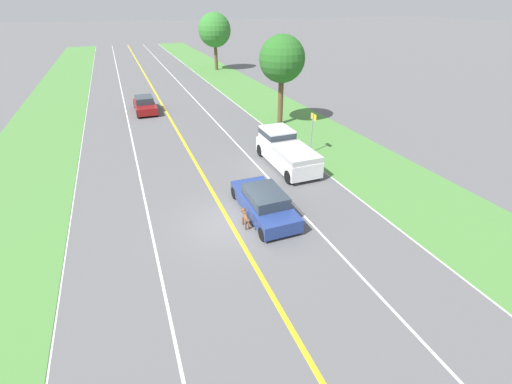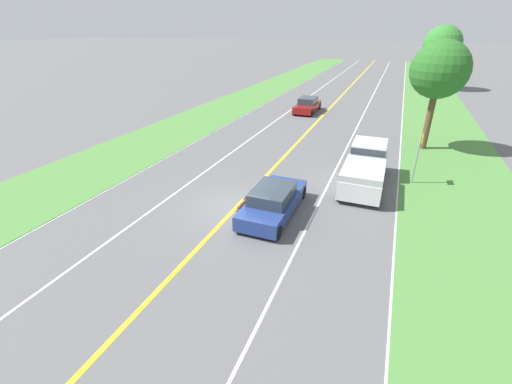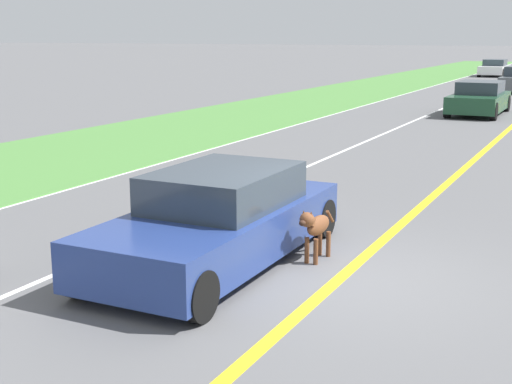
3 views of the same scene
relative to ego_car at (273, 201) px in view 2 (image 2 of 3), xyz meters
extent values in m
plane|color=#5B5B5E|center=(-1.77, -0.17, -0.62)|extent=(400.00, 400.00, 0.00)
cube|color=yellow|center=(-1.77, -0.17, -0.61)|extent=(0.18, 160.00, 0.01)
cube|color=white|center=(5.23, -0.17, -0.61)|extent=(0.14, 160.00, 0.01)
cube|color=white|center=(-8.77, -0.17, -0.61)|extent=(0.14, 160.00, 0.01)
cube|color=white|center=(1.73, -0.17, -0.61)|extent=(0.10, 160.00, 0.01)
cube|color=white|center=(-5.27, -0.17, -0.61)|extent=(0.10, 160.00, 0.01)
cube|color=#4C843D|center=(8.23, -0.17, -0.60)|extent=(6.00, 160.00, 0.03)
cube|color=#4C843D|center=(-11.77, -0.17, -0.60)|extent=(6.00, 160.00, 0.03)
cube|color=navy|center=(0.00, 0.05, -0.13)|extent=(1.85, 4.65, 0.64)
cube|color=#2D3842|center=(0.00, -0.14, 0.45)|extent=(1.59, 2.23, 0.52)
cylinder|color=black|center=(0.84, 1.98, -0.31)|extent=(0.22, 0.61, 0.61)
cylinder|color=black|center=(0.84, -1.89, -0.31)|extent=(0.22, 0.61, 0.61)
cylinder|color=black|center=(-0.84, 1.98, -0.31)|extent=(0.22, 0.61, 0.61)
cylinder|color=black|center=(-0.84, -1.89, -0.31)|extent=(0.22, 0.61, 0.61)
ellipsoid|color=brown|center=(-1.21, -0.72, -0.11)|extent=(0.23, 0.63, 0.28)
cylinder|color=brown|center=(-1.13, -0.51, -0.43)|extent=(0.07, 0.07, 0.37)
cylinder|color=brown|center=(-1.15, -0.94, -0.43)|extent=(0.07, 0.07, 0.37)
cylinder|color=brown|center=(-1.27, -0.50, -0.43)|extent=(0.07, 0.07, 0.37)
cylinder|color=brown|center=(-1.29, -0.93, -0.43)|extent=(0.07, 0.07, 0.37)
cylinder|color=brown|center=(-1.19, -0.46, 0.00)|extent=(0.14, 0.18, 0.16)
sphere|color=brown|center=(-1.19, -0.35, 0.06)|extent=(0.22, 0.22, 0.21)
ellipsoid|color=#331E14|center=(-1.18, -0.21, 0.05)|extent=(0.10, 0.10, 0.08)
cone|color=#55301C|center=(-1.13, -0.37, 0.14)|extent=(0.07, 0.07, 0.09)
cone|color=#55301C|center=(-1.25, -0.36, 0.14)|extent=(0.07, 0.07, 0.09)
cylinder|color=brown|center=(-1.24, -1.13, -0.06)|extent=(0.06, 0.23, 0.23)
cube|color=silver|center=(3.43, 4.58, 0.08)|extent=(1.99, 5.35, 0.93)
cube|color=silver|center=(3.43, 6.13, 0.94)|extent=(1.75, 2.02, 0.79)
cube|color=#2D3842|center=(3.43, 6.13, 1.06)|extent=(1.77, 2.04, 0.35)
cube|color=beige|center=(3.43, 3.46, 0.71)|extent=(1.95, 3.04, 0.32)
cylinder|color=black|center=(4.34, 6.71, -0.23)|extent=(0.22, 0.78, 0.78)
cylinder|color=black|center=(4.34, 2.45, -0.23)|extent=(0.22, 0.78, 0.78)
cylinder|color=black|center=(2.53, 6.71, -0.23)|extent=(0.22, 0.78, 0.78)
cylinder|color=black|center=(2.53, 2.45, -0.23)|extent=(0.22, 0.78, 0.78)
cube|color=maroon|center=(-3.54, 20.24, -0.12)|extent=(1.79, 4.40, 0.62)
cube|color=#2D3842|center=(-3.54, 20.41, 0.47)|extent=(1.54, 2.11, 0.56)
cylinder|color=black|center=(-4.35, 18.47, -0.28)|extent=(0.22, 0.67, 0.67)
cylinder|color=black|center=(-4.35, 22.00, -0.28)|extent=(0.22, 0.67, 0.67)
cylinder|color=black|center=(-2.73, 18.47, -0.28)|extent=(0.22, 0.67, 0.67)
cylinder|color=black|center=(-2.73, 22.00, -0.28)|extent=(0.22, 0.67, 0.67)
cylinder|color=brown|center=(6.59, 12.40, 1.38)|extent=(0.42, 0.42, 4.00)
sphere|color=#286623|center=(6.59, 12.40, 4.54)|extent=(3.56, 3.56, 3.56)
cylinder|color=brown|center=(8.71, 39.54, 1.35)|extent=(0.47, 0.47, 3.94)
sphere|color=#337A2D|center=(8.71, 39.54, 4.84)|extent=(4.64, 4.64, 4.64)
cylinder|color=gray|center=(5.84, 5.90, 0.76)|extent=(0.08, 0.08, 2.75)
cube|color=yellow|center=(5.90, 5.90, 1.88)|extent=(0.03, 0.64, 0.40)
camera|label=1|loc=(-5.48, -12.89, 8.41)|focal=24.00mm
camera|label=2|loc=(4.30, -12.78, 7.03)|focal=24.00mm
camera|label=3|loc=(-4.76, 8.45, 2.56)|focal=50.00mm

